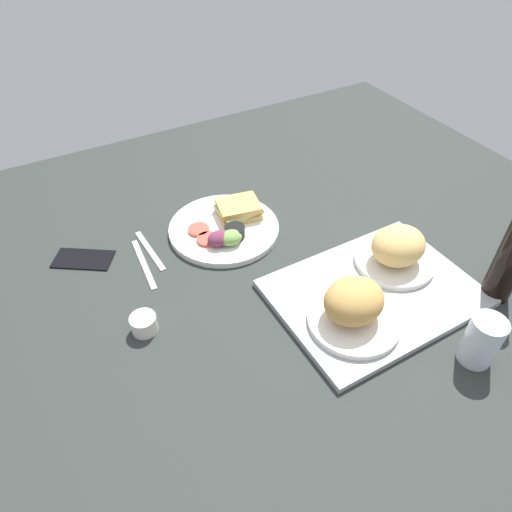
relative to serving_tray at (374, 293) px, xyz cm
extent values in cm
cube|color=#282D2B|center=(17.25, -24.00, -2.30)|extent=(190.00, 150.00, 3.00)
cube|color=#9EA0A3|center=(0.00, 0.00, 0.00)|extent=(45.35, 33.48, 1.60)
cylinder|color=white|center=(-10.00, -5.00, 1.50)|extent=(19.07, 19.07, 1.40)
ellipsoid|color=#DBB266|center=(-9.67, -4.70, 6.69)|extent=(13.17, 11.37, 8.98)
cylinder|color=white|center=(10.00, 5.00, 1.50)|extent=(19.73, 19.73, 1.40)
ellipsoid|color=tan|center=(10.15, 4.08, 6.67)|extent=(13.12, 11.33, 8.94)
cylinder|color=white|center=(19.77, -37.64, 0.00)|extent=(29.15, 29.15, 1.60)
cube|color=tan|center=(13.95, -40.26, 1.50)|extent=(12.27, 10.61, 1.40)
cube|color=#B2C66B|center=(13.95, -40.26, 2.70)|extent=(11.08, 9.09, 1.00)
cube|color=tan|center=(13.95, -40.26, 3.90)|extent=(12.46, 10.86, 1.40)
cylinder|color=#D14738|center=(26.33, -39.10, 1.20)|extent=(5.60, 5.60, 0.80)
cylinder|color=#D14738|center=(25.90, -34.43, 1.20)|extent=(5.60, 5.60, 0.80)
cylinder|color=black|center=(19.05, -32.54, 2.30)|extent=(5.20, 5.20, 3.00)
cylinder|color=#EFEACC|center=(19.05, -32.54, 3.40)|extent=(4.26, 4.26, 0.60)
ellipsoid|color=#729E4C|center=(21.23, -30.64, 2.60)|extent=(6.00, 4.80, 3.60)
ellipsoid|color=#6B2D47|center=(23.86, -31.81, 2.60)|extent=(6.00, 4.80, 3.60)
cylinder|color=silver|center=(-6.48, 23.16, 4.77)|extent=(6.79, 6.79, 11.14)
cylinder|color=black|center=(-24.44, 13.12, 10.44)|extent=(6.40, 6.40, 22.48)
cylinder|color=silver|center=(49.19, -15.86, 1.20)|extent=(5.60, 5.60, 4.00)
cube|color=#B7B7BC|center=(39.77, -39.64, -0.55)|extent=(2.34, 17.05, 0.50)
cube|color=#B7B7BC|center=(42.77, -35.64, -0.55)|extent=(2.67, 19.05, 0.50)
cube|color=black|center=(55.38, -44.48, -0.40)|extent=(15.99, 13.94, 0.80)
camera|label=1|loc=(58.68, 50.03, 77.43)|focal=32.41mm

